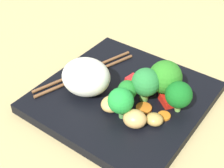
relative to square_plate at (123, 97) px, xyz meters
The scene contains 19 objects.
ground_plane 1.97cm from the square_plate, ahead, with size 110.00×110.00×2.00cm, color tan.
square_plate is the anchor object (origin of this frame).
rice_mound 7.91cm from the square_plate, 58.79° to the right, with size 8.84×7.84×6.66cm, color white.
broccoli_floret_0 11.12cm from the square_plate, 99.81° to the left, with size 4.58×4.58×5.95cm.
broccoli_floret_1 6.60cm from the square_plate, 99.26° to the left, with size 4.98×4.98×6.68cm.
broccoli_floret_2 4.79cm from the square_plate, 50.60° to the left, with size 3.39×3.39×4.80cm.
broccoli_floret_3 8.95cm from the square_plate, 121.59° to the left, with size 5.93×5.93×7.29cm.
broccoli_floret_4 7.82cm from the square_plate, 31.34° to the left, with size 4.32×4.32×5.97cm.
carrot_slice_0 5.66cm from the square_plate, 76.07° to the left, with size 2.76×2.76×0.49cm, color orange.
carrot_slice_1 4.61cm from the square_plate, 132.53° to the left, with size 2.65×2.65×0.56cm, color orange.
carrot_slice_2 9.21cm from the square_plate, 84.63° to the left, with size 2.18×2.18×0.42cm, color orange.
pepper_chunk_0 7.15cm from the square_plate, 143.65° to the left, with size 2.08×2.04×1.33cm, color red.
pepper_chunk_1 2.51cm from the square_plate, 155.02° to the left, with size 2.22×2.21×1.71cm, color red.
pepper_chunk_2 3.86cm from the square_plate, behind, with size 2.35×2.39×1.42cm, color red.
pepper_chunk_3 8.81cm from the square_plate, 109.65° to the left, with size 3.17×3.14×1.51cm, color red.
chicken_piece_0 9.36cm from the square_plate, 69.27° to the left, with size 2.90×2.62×1.93cm, color tan.
chicken_piece_1 8.58cm from the square_plate, 48.37° to the left, with size 3.90×3.39×2.94cm, color tan.
chicken_piece_2 5.08cm from the square_plate, 10.61° to the left, with size 3.92×3.60×2.33cm, color tan.
chopstick_pair 9.38cm from the square_plate, 93.48° to the right, with size 21.96×8.62×0.62cm.
Camera 1 is at (37.43, 25.21, 40.59)cm, focal length 51.90 mm.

